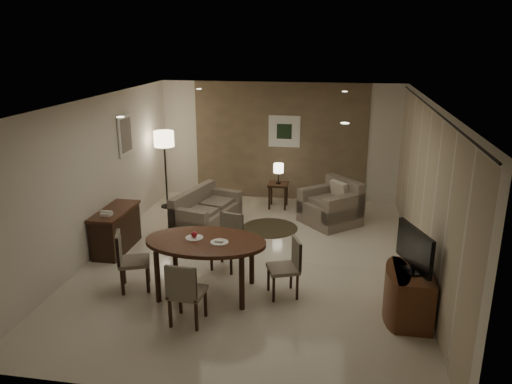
% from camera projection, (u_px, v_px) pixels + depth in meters
% --- Properties ---
extents(room_shell, '(5.50, 7.00, 2.70)m').
position_uv_depth(room_shell, '(258.00, 177.00, 8.54)').
color(room_shell, beige).
rests_on(room_shell, ground).
extents(taupe_accent, '(3.96, 0.03, 2.70)m').
position_uv_depth(taupe_accent, '(280.00, 142.00, 11.45)').
color(taupe_accent, '#7E694E').
rests_on(taupe_accent, wall_back).
extents(curtain_wall, '(0.08, 6.70, 2.58)m').
position_uv_depth(curtain_wall, '(424.00, 194.00, 7.75)').
color(curtain_wall, '#C6B39A').
rests_on(curtain_wall, wall_right).
extents(curtain_rod, '(0.03, 6.80, 0.03)m').
position_uv_depth(curtain_rod, '(433.00, 109.00, 7.35)').
color(curtain_rod, black).
rests_on(curtain_rod, wall_right).
extents(art_back_frame, '(0.72, 0.03, 0.72)m').
position_uv_depth(art_back_frame, '(284.00, 131.00, 11.33)').
color(art_back_frame, silver).
rests_on(art_back_frame, wall_back).
extents(art_back_canvas, '(0.34, 0.01, 0.34)m').
position_uv_depth(art_back_canvas, '(284.00, 131.00, 11.32)').
color(art_back_canvas, black).
rests_on(art_back_canvas, wall_back).
extents(art_left_frame, '(0.03, 0.60, 0.80)m').
position_uv_depth(art_left_frame, '(125.00, 135.00, 9.58)').
color(art_left_frame, silver).
rests_on(art_left_frame, wall_left).
extents(art_left_canvas, '(0.01, 0.46, 0.64)m').
position_uv_depth(art_left_canvas, '(126.00, 135.00, 9.58)').
color(art_left_canvas, gray).
rests_on(art_left_canvas, wall_left).
extents(downlight_nl, '(0.10, 0.10, 0.01)m').
position_uv_depth(downlight_nl, '(120.00, 117.00, 6.30)').
color(downlight_nl, white).
rests_on(downlight_nl, ceiling).
extents(downlight_nr, '(0.10, 0.10, 0.01)m').
position_uv_depth(downlight_nr, '(345.00, 123.00, 5.85)').
color(downlight_nr, white).
rests_on(downlight_nr, ceiling).
extents(downlight_fl, '(0.10, 0.10, 0.01)m').
position_uv_depth(downlight_fl, '(199.00, 89.00, 9.69)').
color(downlight_fl, white).
rests_on(downlight_fl, ceiling).
extents(downlight_fr, '(0.10, 0.10, 0.01)m').
position_uv_depth(downlight_fr, '(345.00, 92.00, 9.24)').
color(downlight_fr, white).
rests_on(downlight_fr, ceiling).
extents(console_desk, '(0.48, 1.20, 0.75)m').
position_uv_depth(console_desk, '(116.00, 230.00, 8.86)').
color(console_desk, '#4F2719').
rests_on(console_desk, floor).
extents(telephone, '(0.20, 0.14, 0.09)m').
position_uv_depth(telephone, '(106.00, 213.00, 8.45)').
color(telephone, white).
rests_on(telephone, console_desk).
extents(tv_cabinet, '(0.48, 0.90, 0.70)m').
position_uv_depth(tv_cabinet, '(411.00, 295.00, 6.67)').
color(tv_cabinet, brown).
rests_on(tv_cabinet, floor).
extents(flat_tv, '(0.36, 0.85, 0.60)m').
position_uv_depth(flat_tv, '(415.00, 249.00, 6.47)').
color(flat_tv, black).
rests_on(flat_tv, tv_cabinet).
extents(dining_table, '(1.78, 1.11, 0.83)m').
position_uv_depth(dining_table, '(206.00, 267.00, 7.34)').
color(dining_table, '#4F2719').
rests_on(dining_table, floor).
extents(chair_near, '(0.47, 0.47, 0.90)m').
position_uv_depth(chair_near, '(187.00, 291.00, 6.56)').
color(chair_near, '#776A5B').
rests_on(chair_near, floor).
extents(chair_far, '(0.53, 0.53, 0.89)m').
position_uv_depth(chair_far, '(226.00, 243.00, 8.11)').
color(chair_far, '#776A5B').
rests_on(chair_far, floor).
extents(chair_left, '(0.57, 0.57, 0.91)m').
position_uv_depth(chair_left, '(134.00, 261.00, 7.45)').
color(chair_left, '#776A5B').
rests_on(chair_left, floor).
extents(chair_right, '(0.54, 0.54, 0.87)m').
position_uv_depth(chair_right, '(283.00, 268.00, 7.26)').
color(chair_right, '#776A5B').
rests_on(chair_right, floor).
extents(plate_a, '(0.26, 0.26, 0.02)m').
position_uv_depth(plate_a, '(194.00, 238.00, 7.29)').
color(plate_a, white).
rests_on(plate_a, dining_table).
extents(plate_b, '(0.26, 0.26, 0.02)m').
position_uv_depth(plate_b, '(219.00, 242.00, 7.13)').
color(plate_b, white).
rests_on(plate_b, dining_table).
extents(fruit_apple, '(0.09, 0.09, 0.09)m').
position_uv_depth(fruit_apple, '(194.00, 235.00, 7.28)').
color(fruit_apple, maroon).
rests_on(fruit_apple, plate_a).
extents(napkin, '(0.12, 0.08, 0.03)m').
position_uv_depth(napkin, '(219.00, 241.00, 7.13)').
color(napkin, white).
rests_on(napkin, plate_b).
extents(round_rug, '(1.11, 1.11, 0.01)m').
position_uv_depth(round_rug, '(270.00, 228.00, 9.96)').
color(round_rug, '#463D27').
rests_on(round_rug, floor).
extents(sofa, '(1.74, 1.17, 0.75)m').
position_uv_depth(sofa, '(207.00, 209.00, 9.93)').
color(sofa, '#776A5B').
rests_on(sofa, floor).
extents(armchair, '(1.37, 1.38, 0.89)m').
position_uv_depth(armchair, '(330.00, 203.00, 10.08)').
color(armchair, '#776A5B').
rests_on(armchair, floor).
extents(side_table, '(0.44, 0.44, 0.56)m').
position_uv_depth(side_table, '(278.00, 195.00, 11.10)').
color(side_table, black).
rests_on(side_table, floor).
extents(table_lamp, '(0.22, 0.22, 0.50)m').
position_uv_depth(table_lamp, '(278.00, 172.00, 10.94)').
color(table_lamp, '#FFEAC1').
rests_on(table_lamp, side_table).
extents(floor_lamp, '(0.43, 0.43, 1.72)m').
position_uv_depth(floor_lamp, '(166.00, 170.00, 10.96)').
color(floor_lamp, '#FFE5B7').
rests_on(floor_lamp, floor).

